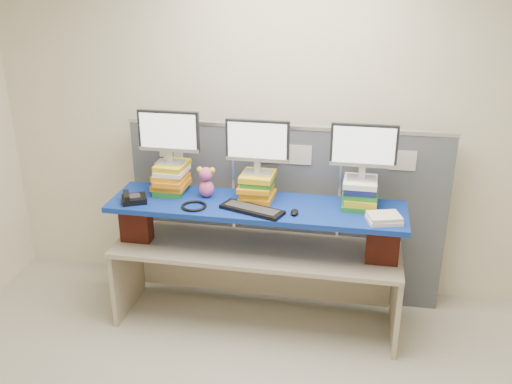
% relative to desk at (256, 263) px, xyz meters
% --- Properties ---
extents(room, '(5.00, 4.00, 2.80)m').
position_rel_desk_xyz_m(room, '(0.17, -1.33, 0.86)').
color(room, beige).
rests_on(room, ground).
extents(cubicle_partition, '(2.60, 0.06, 1.53)m').
position_rel_desk_xyz_m(cubicle_partition, '(0.17, 0.45, 0.23)').
color(cubicle_partition, '#494E56').
rests_on(cubicle_partition, ground).
extents(desk, '(2.22, 0.68, 0.67)m').
position_rel_desk_xyz_m(desk, '(0.00, 0.00, 0.00)').
color(desk, tan).
rests_on(desk, ground).
extents(brick_pier_left, '(0.24, 0.13, 0.32)m').
position_rel_desk_xyz_m(brick_pier_left, '(-0.94, -0.03, 0.29)').
color(brick_pier_left, maroon).
rests_on(brick_pier_left, desk).
extents(brick_pier_right, '(0.24, 0.13, 0.32)m').
position_rel_desk_xyz_m(brick_pier_right, '(0.94, -0.07, 0.29)').
color(brick_pier_right, maroon).
rests_on(brick_pier_right, desk).
extents(blue_board, '(2.23, 0.59, 0.04)m').
position_rel_desk_xyz_m(blue_board, '(0.00, -0.00, 0.48)').
color(blue_board, navy).
rests_on(blue_board, brick_pier_left).
extents(book_stack_left, '(0.26, 0.31, 0.24)m').
position_rel_desk_xyz_m(book_stack_left, '(-0.69, 0.13, 0.61)').
color(book_stack_left, '#1F7624').
rests_on(book_stack_left, blue_board).
extents(book_stack_center, '(0.27, 0.30, 0.20)m').
position_rel_desk_xyz_m(book_stack_center, '(-0.01, 0.12, 0.60)').
color(book_stack_center, orange).
rests_on(book_stack_center, blue_board).
extents(book_stack_right, '(0.26, 0.31, 0.21)m').
position_rel_desk_xyz_m(book_stack_right, '(0.76, 0.11, 0.60)').
color(book_stack_right, '#1F7624').
rests_on(book_stack_right, blue_board).
extents(monitor_left, '(0.48, 0.14, 0.41)m').
position_rel_desk_xyz_m(monitor_left, '(-0.69, 0.13, 0.97)').
color(monitor_left, '#A7A8AC').
rests_on(monitor_left, book_stack_left).
extents(monitor_center, '(0.48, 0.14, 0.41)m').
position_rel_desk_xyz_m(monitor_center, '(-0.01, 0.12, 0.93)').
color(monitor_center, '#A7A8AC').
rests_on(monitor_center, book_stack_center).
extents(monitor_right, '(0.48, 0.14, 0.41)m').
position_rel_desk_xyz_m(monitor_right, '(0.76, 0.11, 0.94)').
color(monitor_right, '#A7A8AC').
rests_on(monitor_right, book_stack_right).
extents(keyboard, '(0.50, 0.31, 0.03)m').
position_rel_desk_xyz_m(keyboard, '(-0.01, -0.13, 0.51)').
color(keyboard, black).
rests_on(keyboard, blue_board).
extents(mouse, '(0.09, 0.11, 0.03)m').
position_rel_desk_xyz_m(mouse, '(0.30, -0.13, 0.51)').
color(mouse, black).
rests_on(mouse, blue_board).
extents(desk_phone, '(0.23, 0.22, 0.08)m').
position_rel_desk_xyz_m(desk_phone, '(-0.92, -0.11, 0.52)').
color(desk_phone, black).
rests_on(desk_phone, blue_board).
extents(headset, '(0.20, 0.20, 0.02)m').
position_rel_desk_xyz_m(headset, '(-0.44, -0.13, 0.51)').
color(headset, black).
rests_on(headset, blue_board).
extents(plush_toy, '(0.14, 0.11, 0.24)m').
position_rel_desk_xyz_m(plush_toy, '(-0.40, 0.08, 0.62)').
color(plush_toy, '#D04F92').
rests_on(plush_toy, blue_board).
extents(binder_stack, '(0.27, 0.24, 0.05)m').
position_rel_desk_xyz_m(binder_stack, '(0.93, -0.15, 0.52)').
color(binder_stack, white).
rests_on(binder_stack, blue_board).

